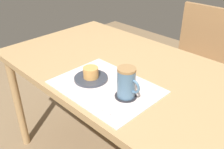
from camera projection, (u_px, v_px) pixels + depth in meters
dining_table at (124, 79)px, 1.34m from camera, size 1.40×0.81×0.75m
wooden_chair at (194, 65)px, 1.84m from camera, size 0.43×0.43×0.92m
placemat at (106, 87)px, 1.14m from camera, size 0.47×0.35×0.00m
pastry_plate at (91, 78)px, 1.19m from camera, size 0.16×0.16×0.01m
pastry at (91, 72)px, 1.17m from camera, size 0.07×0.07×0.05m
coffee_coaster at (126, 96)px, 1.06m from camera, size 0.10×0.10×0.00m
coffee_mug at (127, 82)px, 1.03m from camera, size 0.11×0.08×0.13m
teaspoon at (99, 107)px, 0.99m from camera, size 0.13×0.01×0.01m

